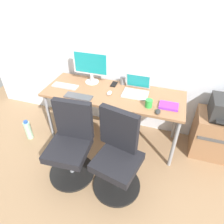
{
  "coord_description": "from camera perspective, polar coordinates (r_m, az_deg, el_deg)",
  "views": [
    {
      "loc": [
        0.64,
        -2.05,
        2.07
      ],
      "look_at": [
        0.0,
        -0.05,
        0.49
      ],
      "focal_mm": 32.13,
      "sensor_mm": 36.0,
      "label": 1
    }
  ],
  "objects": [
    {
      "name": "desk",
      "position": [
        2.55,
        0.34,
        4.15
      ],
      "size": [
        1.76,
        0.63,
        0.76
      ],
      "color": "#996B47",
      "rests_on": "ground"
    },
    {
      "name": "phone_near_monitor",
      "position": [
        2.7,
        0.57,
        7.91
      ],
      "size": [
        0.07,
        0.14,
        0.01
      ],
      "primitive_type": "cube",
      "color": "black",
      "rests_on": "desk"
    },
    {
      "name": "ground_plane",
      "position": [
        2.98,
        0.3,
        -7.01
      ],
      "size": [
        5.28,
        5.28,
        0.0
      ],
      "primitive_type": "plane",
      "color": "#9E7A56"
    },
    {
      "name": "pen_cup",
      "position": [
        2.69,
        3.09,
        8.97
      ],
      "size": [
        0.07,
        0.07,
        0.1
      ],
      "primitive_type": "cylinder",
      "color": "slate",
      "rests_on": "desk"
    },
    {
      "name": "mouse_by_laptop",
      "position": [
        2.48,
        -0.75,
        5.44
      ],
      "size": [
        0.06,
        0.1,
        0.03
      ],
      "primitive_type": "ellipsoid",
      "color": "silver",
      "rests_on": "desk"
    },
    {
      "name": "open_laptop",
      "position": [
        2.51,
        6.96,
        6.59
      ],
      "size": [
        0.31,
        0.28,
        0.22
      ],
      "color": "silver",
      "rests_on": "desk"
    },
    {
      "name": "mouse_by_monitor",
      "position": [
        2.22,
        12.91,
        0.12
      ],
      "size": [
        0.06,
        0.1,
        0.03
      ],
      "primitive_type": "ellipsoid",
      "color": "#2D2D2D",
      "rests_on": "desk"
    },
    {
      "name": "desktop_monitor",
      "position": [
        2.66,
        -6.02,
        13.17
      ],
      "size": [
        0.48,
        0.18,
        0.43
      ],
      "color": "silver",
      "rests_on": "desk"
    },
    {
      "name": "keyboard_by_monitor",
      "position": [
        2.46,
        -9.53,
        4.35
      ],
      "size": [
        0.34,
        0.12,
        0.02
      ],
      "primitive_type": "cube",
      "color": "#515156",
      "rests_on": "desk"
    },
    {
      "name": "office_chair_left",
      "position": [
        2.32,
        -11.6,
        -9.19
      ],
      "size": [
        0.54,
        0.54,
        0.94
      ],
      "color": "black",
      "rests_on": "ground"
    },
    {
      "name": "office_chair_right",
      "position": [
        2.16,
        1.6,
        -12.6
      ],
      "size": [
        0.54,
        0.54,
        0.94
      ],
      "color": "black",
      "rests_on": "ground"
    },
    {
      "name": "coffee_mug",
      "position": [
        2.28,
        10.42,
        2.45
      ],
      "size": [
        0.08,
        0.08,
        0.09
      ],
      "primitive_type": "cylinder",
      "color": "green",
      "rests_on": "desk"
    },
    {
      "name": "keyboard_by_laptop",
      "position": [
        2.72,
        -13.18,
        7.23
      ],
      "size": [
        0.34,
        0.12,
        0.02
      ],
      "primitive_type": "cube",
      "color": "#B7B7B7",
      "rests_on": "desk"
    },
    {
      "name": "water_bottle_on_floor",
      "position": [
        3.11,
        -22.74,
        -4.72
      ],
      "size": [
        0.09,
        0.09,
        0.31
      ],
      "color": "#A5D8B2",
      "rests_on": "ground"
    },
    {
      "name": "side_cabinet",
      "position": [
        2.9,
        27.69,
        -5.88
      ],
      "size": [
        0.58,
        0.44,
        0.59
      ],
      "color": "#996B47",
      "rests_on": "ground"
    },
    {
      "name": "back_wall",
      "position": [
        2.64,
        3.16,
        19.97
      ],
      "size": [
        4.4,
        0.04,
        2.6
      ],
      "primitive_type": "cube",
      "color": "silver",
      "rests_on": "ground"
    },
    {
      "name": "notebook",
      "position": [
        2.35,
        15.81,
        1.69
      ],
      "size": [
        0.21,
        0.15,
        0.03
      ],
      "primitive_type": "cube",
      "color": "purple",
      "rests_on": "desk"
    }
  ]
}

